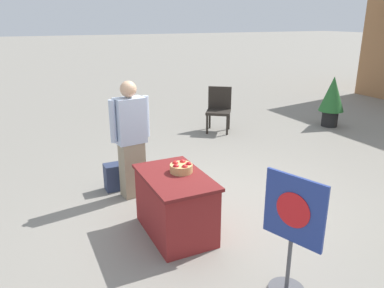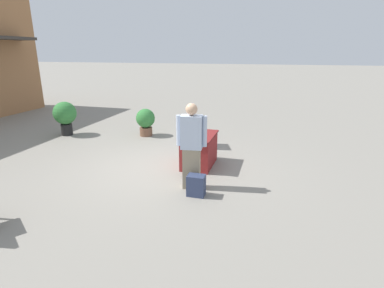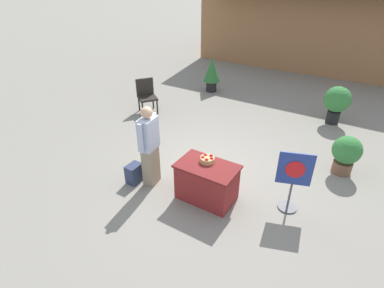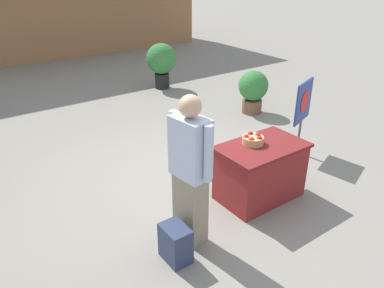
# 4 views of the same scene
# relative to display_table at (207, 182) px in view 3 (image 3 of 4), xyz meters

# --- Properties ---
(ground_plane) EXTENTS (120.00, 120.00, 0.00)m
(ground_plane) POSITION_rel_display_table_xyz_m (-0.37, 0.86, -0.39)
(ground_plane) COLOR gray
(storefront_building) EXTENTS (11.39, 4.53, 5.17)m
(storefront_building) POSITION_rel_display_table_xyz_m (-0.07, 11.30, 2.20)
(storefront_building) COLOR #9E6B42
(storefront_building) RESTS_ON ground_plane
(display_table) EXTENTS (1.16, 0.72, 0.78)m
(display_table) POSITION_rel_display_table_xyz_m (0.00, 0.00, 0.00)
(display_table) COLOR maroon
(display_table) RESTS_ON ground_plane
(apple_basket) EXTENTS (0.28, 0.28, 0.13)m
(apple_basket) POSITION_rel_display_table_xyz_m (-0.07, 0.11, 0.45)
(apple_basket) COLOR tan
(apple_basket) RESTS_ON display_table
(person_visitor) EXTENTS (0.31, 0.61, 1.75)m
(person_visitor) POSITION_rel_display_table_xyz_m (-1.26, -0.17, 0.51)
(person_visitor) COLOR gray
(person_visitor) RESTS_ON ground_plane
(backpack) EXTENTS (0.24, 0.34, 0.42)m
(backpack) POSITION_rel_display_table_xyz_m (-1.58, -0.35, -0.18)
(backpack) COLOR #2D3856
(backpack) RESTS_ON ground_plane
(poster_board) EXTENTS (0.59, 0.36, 1.24)m
(poster_board) POSITION_rel_display_table_xyz_m (1.47, 0.57, 0.29)
(poster_board) COLOR #4C4C51
(poster_board) RESTS_ON ground_plane
(patio_chair) EXTENTS (0.77, 0.77, 1.04)m
(patio_chair) POSITION_rel_display_table_xyz_m (-3.76, 2.73, 0.19)
(patio_chair) COLOR #28231E
(patio_chair) RESTS_ON ground_plane
(potted_plant_near_right) EXTENTS (0.61, 0.61, 1.25)m
(potted_plant_near_right) POSITION_rel_display_table_xyz_m (-2.89, 5.43, 0.33)
(potted_plant_near_right) COLOR black
(potted_plant_near_right) RESTS_ON ground_plane
(potted_plant_near_left) EXTENTS (0.75, 0.75, 1.12)m
(potted_plant_near_left) POSITION_rel_display_table_xyz_m (1.49, 4.97, 0.29)
(potted_plant_near_left) COLOR black
(potted_plant_near_left) RESTS_ON ground_plane
(potted_plant_far_left) EXTENTS (0.62, 0.62, 0.90)m
(potted_plant_far_left) POSITION_rel_display_table_xyz_m (2.14, 2.38, 0.12)
(potted_plant_far_left) COLOR brown
(potted_plant_far_left) RESTS_ON ground_plane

